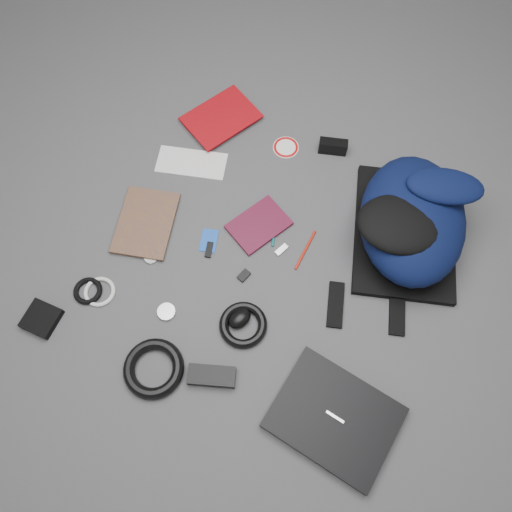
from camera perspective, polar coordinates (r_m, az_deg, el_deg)
The scene contains 24 objects.
ground at distance 1.56m, azimuth -0.00°, elevation -0.29°, with size 4.00×4.00×0.00m, color #4F4F51.
backpack at distance 1.58m, azimuth 17.43°, elevation 4.01°, with size 0.34×0.49×0.20m, color black, non-canonical shape.
laptop at distance 1.45m, azimuth 8.93°, elevation -17.76°, with size 0.33×0.25×0.03m, color black.
textbook_red at distance 1.88m, azimuth -5.74°, elevation 17.13°, with size 0.18×0.24×0.03m, color maroon.
comic_book at distance 1.67m, azimuth -15.35°, elevation 4.12°, with size 0.18×0.24×0.02m, color #BF6E0D.
envelope at distance 1.74m, azimuth -7.38°, elevation 10.52°, with size 0.24×0.11×0.00m, color white.
dvd_case at distance 1.60m, azimuth 0.32°, elevation 3.56°, with size 0.13×0.18×0.01m, color #450D1F.
compact_camera at distance 1.76m, azimuth 8.78°, elevation 12.26°, with size 0.10×0.03×0.05m, color black.
sticker_disc at distance 1.77m, azimuth 3.43°, elevation 12.28°, with size 0.09×0.09×0.00m, color white.
pen_teal at distance 1.61m, azimuth 2.17°, elevation 3.55°, with size 0.01×0.01×0.15m, color #0B6A64.
pen_red at distance 1.58m, azimuth 5.67°, elevation 0.69°, with size 0.01×0.01×0.15m, color red.
id_badge at distance 1.59m, azimuth -5.40°, elevation 1.76°, with size 0.05×0.08×0.00m, color blue.
usb_black at distance 1.58m, azimuth -5.38°, elevation 0.72°, with size 0.02×0.05×0.01m, color black.
usb_silver at distance 1.57m, azimuth 2.93°, elevation 0.71°, with size 0.02×0.04×0.01m, color silver.
key_fob at distance 1.54m, azimuth -1.39°, elevation -2.24°, with size 0.02×0.04×0.01m, color black.
mouse at distance 1.48m, azimuth -1.88°, elevation -7.19°, with size 0.05×0.07×0.04m, color black.
headphone_left at distance 1.59m, azimuth -11.89°, elevation -0.15°, with size 0.04×0.04×0.01m, color #BBBBBD.
headphone_right at distance 1.52m, azimuth -10.19°, elevation -6.30°, with size 0.05×0.05×0.01m, color #B9B9BB.
cable_coil at distance 1.48m, azimuth -1.48°, elevation -7.87°, with size 0.14×0.14×0.03m, color black.
power_brick at distance 1.45m, azimuth -5.08°, elevation -13.49°, with size 0.13×0.06×0.03m, color black.
power_cord_coil at distance 1.48m, azimuth -11.61°, elevation -12.47°, with size 0.17×0.17×0.03m, color black.
pouch at distance 1.62m, azimuth -23.31°, elevation -6.59°, with size 0.10×0.10×0.02m, color black.
earbud_coil at distance 1.60m, azimuth -18.66°, elevation -3.80°, with size 0.09×0.09×0.02m, color black.
white_cable_coil at distance 1.59m, azimuth -17.45°, elevation -3.91°, with size 0.10×0.10×0.01m, color white.
Camera 1 is at (0.30, -0.53, 1.44)m, focal length 35.00 mm.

